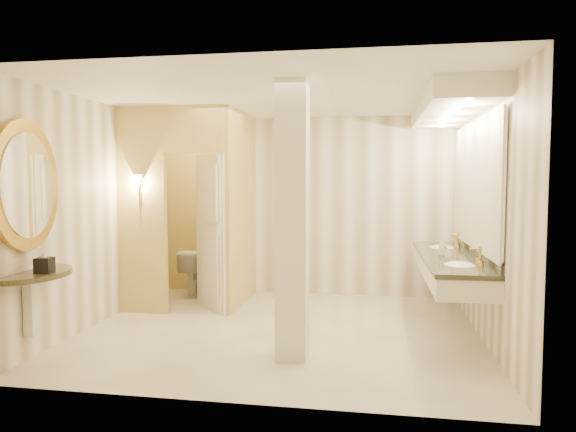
{
  "coord_description": "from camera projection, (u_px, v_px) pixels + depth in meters",
  "views": [
    {
      "loc": [
        1.05,
        -5.79,
        1.75
      ],
      "look_at": [
        0.06,
        0.2,
        1.32
      ],
      "focal_mm": 32.0,
      "sensor_mm": 36.0,
      "label": 1
    }
  ],
  "objects": [
    {
      "name": "toilet_closet",
      "position": [
        211.0,
        207.0,
        7.03
      ],
      "size": [
        1.5,
        1.55,
        2.7
      ],
      "color": "#DECC74",
      "rests_on": "floor"
    },
    {
      "name": "toilet",
      "position": [
        197.0,
        272.0,
        7.84
      ],
      "size": [
        0.41,
        0.7,
        0.71
      ],
      "primitive_type": "imported",
      "rotation": [
        0.0,
        0.0,
        3.16
      ],
      "color": "white",
      "rests_on": "floor"
    },
    {
      "name": "wall_front",
      "position": [
        234.0,
        232.0,
        3.93
      ],
      "size": [
        4.5,
        0.02,
        2.7
      ],
      "primitive_type": "cube",
      "color": "white",
      "rests_on": "floor"
    },
    {
      "name": "soap_bottle_b",
      "position": [
        443.0,
        245.0,
        6.36
      ],
      "size": [
        0.14,
        0.14,
        0.13
      ],
      "primitive_type": "imported",
      "rotation": [
        0.0,
        0.0,
        0.42
      ],
      "color": "silver",
      "rests_on": "vanity"
    },
    {
      "name": "soap_bottle_a",
      "position": [
        447.0,
        253.0,
        5.77
      ],
      "size": [
        0.06,
        0.06,
        0.12
      ],
      "primitive_type": "imported",
      "rotation": [
        0.0,
        0.0,
        -0.05
      ],
      "color": "beige",
      "rests_on": "vanity"
    },
    {
      "name": "wall_right",
      "position": [
        485.0,
        217.0,
        5.53
      ],
      "size": [
        0.02,
        4.0,
        2.7
      ],
      "primitive_type": "cube",
      "color": "white",
      "rests_on": "floor"
    },
    {
      "name": "wall_left",
      "position": [
        99.0,
        213.0,
        6.27
      ],
      "size": [
        0.02,
        4.0,
        2.7
      ],
      "primitive_type": "cube",
      "color": "white",
      "rests_on": "floor"
    },
    {
      "name": "pillar",
      "position": [
        292.0,
        221.0,
        4.97
      ],
      "size": [
        0.3,
        0.3,
        2.7
      ],
      "primitive_type": "cube",
      "color": "silver",
      "rests_on": "floor"
    },
    {
      "name": "floor",
      "position": [
        280.0,
        330.0,
        5.99
      ],
      "size": [
        4.5,
        4.5,
        0.0
      ],
      "primitive_type": "plane",
      "color": "#EFE5CE",
      "rests_on": "ground"
    },
    {
      "name": "vanity",
      "position": [
        454.0,
        191.0,
        5.95
      ],
      "size": [
        0.75,
        2.79,
        2.09
      ],
      "color": "silver",
      "rests_on": "floor"
    },
    {
      "name": "wall_sconce",
      "position": [
        139.0,
        182.0,
        6.61
      ],
      "size": [
        0.14,
        0.14,
        0.42
      ],
      "color": "gold",
      "rests_on": "toilet_closet"
    },
    {
      "name": "console_shelf",
      "position": [
        26.0,
        223.0,
        4.88
      ],
      "size": [
        0.96,
        0.96,
        1.93
      ],
      "color": "black",
      "rests_on": "floor"
    },
    {
      "name": "tissue_box",
      "position": [
        44.0,
        265.0,
        4.84
      ],
      "size": [
        0.17,
        0.17,
        0.15
      ],
      "primitive_type": "cube",
      "rotation": [
        0.0,
        0.0,
        0.15
      ],
      "color": "black",
      "rests_on": "console_shelf"
    },
    {
      "name": "wall_back",
      "position": [
        303.0,
        206.0,
        7.87
      ],
      "size": [
        4.5,
        0.02,
        2.7
      ],
      "primitive_type": "cube",
      "color": "white",
      "rests_on": "floor"
    },
    {
      "name": "soap_bottle_c",
      "position": [
        442.0,
        247.0,
        5.94
      ],
      "size": [
        0.08,
        0.08,
        0.2
      ],
      "primitive_type": "imported",
      "rotation": [
        0.0,
        0.0,
        -0.09
      ],
      "color": "#C6B28C",
      "rests_on": "vanity"
    },
    {
      "name": "ceiling",
      "position": [
        280.0,
        96.0,
        5.81
      ],
      "size": [
        4.5,
        4.5,
        0.0
      ],
      "primitive_type": "plane",
      "rotation": [
        3.14,
        0.0,
        0.0
      ],
      "color": "white",
      "rests_on": "wall_back"
    }
  ]
}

